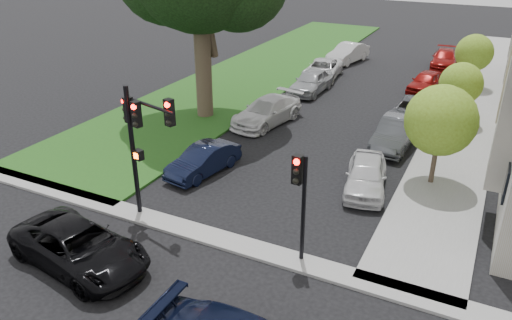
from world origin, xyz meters
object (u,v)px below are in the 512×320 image
at_px(traffic_signal_main, 140,130).
at_px(car_cross_near, 79,247).
at_px(car_parked_1, 396,133).
at_px(car_parked_6, 267,111).
at_px(car_parked_9, 348,53).
at_px(small_tree_b, 461,84).
at_px(car_parked_8, 323,69).
at_px(car_parked_3, 426,82).
at_px(small_tree_c, 474,53).
at_px(small_tree_a, 441,120).
at_px(car_parked_4, 445,59).
at_px(car_parked_7, 311,81).
at_px(traffic_signal_secondary, 300,189).
at_px(car_parked_5, 203,160).
at_px(car_parked_2, 413,111).
at_px(car_parked_0, 366,175).

height_order(traffic_signal_main, car_cross_near, traffic_signal_main).
height_order(car_parked_1, car_parked_6, car_parked_1).
relative_size(car_cross_near, car_parked_9, 1.11).
relative_size(small_tree_b, car_parked_8, 0.72).
distance_m(car_parked_3, car_parked_8, 7.49).
relative_size(small_tree_c, car_cross_near, 0.72).
distance_m(small_tree_a, car_parked_4, 21.81).
height_order(car_parked_3, car_parked_8, car_parked_3).
relative_size(small_tree_a, car_parked_9, 0.96).
bearing_deg(small_tree_b, car_parked_6, -153.76).
bearing_deg(car_parked_4, car_parked_7, -126.14).
distance_m(traffic_signal_secondary, car_parked_4, 29.49).
relative_size(traffic_signal_secondary, car_parked_1, 0.87).
height_order(traffic_signal_secondary, car_parked_6, traffic_signal_secondary).
xyz_separation_m(traffic_signal_secondary, car_parked_5, (-6.44, 4.24, -2.12)).
relative_size(car_cross_near, car_parked_3, 1.29).
bearing_deg(car_parked_3, small_tree_c, 49.13).
bearing_deg(traffic_signal_main, small_tree_a, 39.16).
bearing_deg(car_parked_8, car_parked_2, -45.21).
height_order(car_parked_0, car_parked_6, car_parked_6).
bearing_deg(small_tree_a, car_parked_5, -159.50).
xyz_separation_m(traffic_signal_main, car_parked_2, (7.33, 15.26, -2.98)).
relative_size(small_tree_a, car_cross_near, 0.86).
height_order(car_parked_0, car_parked_2, car_parked_0).
xyz_separation_m(small_tree_c, car_parked_9, (-9.87, 3.31, -1.74)).
bearing_deg(car_parked_6, car_parked_1, 10.02).
relative_size(car_parked_5, car_parked_8, 0.80).
relative_size(traffic_signal_main, car_parked_4, 1.13).
relative_size(car_parked_1, car_parked_4, 0.98).
distance_m(car_cross_near, car_parked_7, 21.66).
bearing_deg(small_tree_b, car_parked_5, -128.92).
height_order(traffic_signal_main, car_parked_1, traffic_signal_main).
bearing_deg(car_parked_0, traffic_signal_secondary, -108.52).
xyz_separation_m(traffic_signal_main, car_parked_9, (-0.29, 27.30, -2.88)).
distance_m(car_parked_0, car_parked_2, 9.30).
relative_size(car_parked_2, car_parked_9, 1.04).
bearing_deg(traffic_signal_main, car_parked_0, 40.06).
xyz_separation_m(traffic_signal_main, car_parked_6, (-0.20, 11.32, -2.91)).
distance_m(traffic_signal_main, car_parked_2, 17.19).
relative_size(small_tree_c, traffic_signal_main, 0.71).
bearing_deg(car_parked_9, car_parked_1, -53.00).
relative_size(small_tree_c, car_parked_6, 0.73).
bearing_deg(small_tree_b, car_parked_9, 131.48).
bearing_deg(small_tree_c, car_parked_8, -167.28).
distance_m(small_tree_c, car_parked_7, 11.43).
relative_size(traffic_signal_main, car_parked_7, 1.15).
bearing_deg(small_tree_a, car_parked_7, 133.13).
bearing_deg(traffic_signal_main, car_parked_7, 90.14).
bearing_deg(small_tree_b, car_parked_2, -158.79).
distance_m(car_parked_5, car_parked_9, 23.10).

